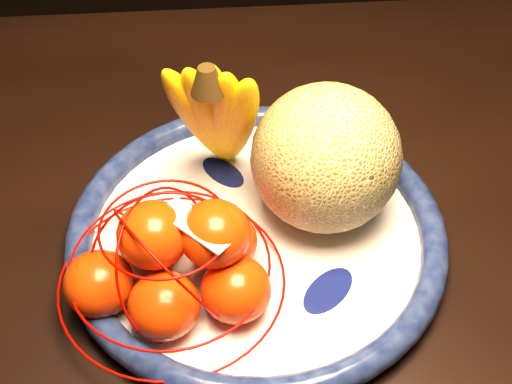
{
  "coord_description": "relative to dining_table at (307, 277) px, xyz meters",
  "views": [
    {
      "loc": [
        -0.12,
        -0.54,
        1.36
      ],
      "look_at": [
        -0.1,
        -0.04,
        0.84
      ],
      "focal_mm": 50.0,
      "sensor_mm": 36.0,
      "label": 1
    }
  ],
  "objects": [
    {
      "name": "dining_table",
      "position": [
        0.0,
        0.0,
        0.0
      ],
      "size": [
        1.55,
        0.95,
        0.77
      ],
      "rotation": [
        0.0,
        0.0,
        0.02
      ],
      "color": "black",
      "rests_on": "ground"
    },
    {
      "name": "fruit_bowl",
      "position": [
        -0.06,
        -0.01,
        0.1
      ],
      "size": [
        0.4,
        0.4,
        0.03
      ],
      "rotation": [
        0.0,
        0.0,
        0.2
      ],
      "color": "white",
      "rests_on": "dining_table"
    },
    {
      "name": "cantaloupe",
      "position": [
        0.01,
        0.02,
        0.17
      ],
      "size": [
        0.16,
        0.16,
        0.16
      ],
      "primitive_type": "sphere",
      "color": "olive",
      "rests_on": "fruit_bowl"
    },
    {
      "name": "banana_bunch",
      "position": [
        -0.1,
        0.07,
        0.2
      ],
      "size": [
        0.13,
        0.13,
        0.2
      ],
      "rotation": [
        0.0,
        0.0,
        -0.24
      ],
      "color": "yellow",
      "rests_on": "fruit_bowl"
    },
    {
      "name": "mandarin_bag",
      "position": [
        -0.14,
        -0.08,
        0.14
      ],
      "size": [
        0.27,
        0.27,
        0.14
      ],
      "rotation": [
        0.0,
        0.0,
        -0.25
      ],
      "color": "#F23305",
      "rests_on": "fruit_bowl"
    },
    {
      "name": "price_tag",
      "position": [
        -0.12,
        -0.08,
        0.19
      ],
      "size": [
        0.07,
        0.07,
        0.01
      ],
      "primitive_type": "cube",
      "rotation": [
        -0.14,
        0.1,
        -0.7
      ],
      "color": "white",
      "rests_on": "mandarin_bag"
    }
  ]
}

